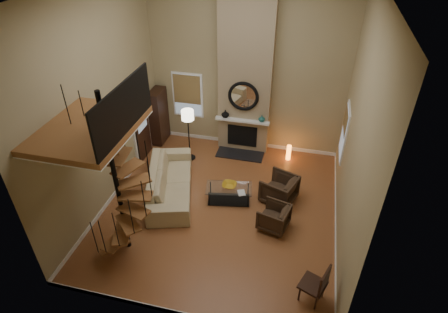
% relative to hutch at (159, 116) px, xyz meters
% --- Properties ---
extents(ground, '(6.00, 6.50, 0.01)m').
position_rel_hutch_xyz_m(ground, '(2.79, -2.79, -0.95)').
color(ground, '#A96536').
rests_on(ground, ground).
extents(back_wall, '(6.00, 0.02, 5.50)m').
position_rel_hutch_xyz_m(back_wall, '(2.79, 0.46, 1.80)').
color(back_wall, tan).
rests_on(back_wall, ground).
extents(front_wall, '(6.00, 0.02, 5.50)m').
position_rel_hutch_xyz_m(front_wall, '(2.79, -6.04, 1.80)').
color(front_wall, tan).
rests_on(front_wall, ground).
extents(left_wall, '(0.02, 6.50, 5.50)m').
position_rel_hutch_xyz_m(left_wall, '(-0.21, -2.79, 1.80)').
color(left_wall, tan).
rests_on(left_wall, ground).
extents(right_wall, '(0.02, 6.50, 5.50)m').
position_rel_hutch_xyz_m(right_wall, '(5.79, -2.79, 1.80)').
color(right_wall, tan).
rests_on(right_wall, ground).
extents(baseboard_back, '(6.00, 0.02, 0.12)m').
position_rel_hutch_xyz_m(baseboard_back, '(2.79, 0.45, -0.89)').
color(baseboard_back, white).
rests_on(baseboard_back, ground).
extents(baseboard_front, '(6.00, 0.02, 0.12)m').
position_rel_hutch_xyz_m(baseboard_front, '(2.79, -6.03, -0.89)').
color(baseboard_front, white).
rests_on(baseboard_front, ground).
extents(baseboard_left, '(0.02, 6.50, 0.12)m').
position_rel_hutch_xyz_m(baseboard_left, '(-0.20, -2.79, -0.89)').
color(baseboard_left, white).
rests_on(baseboard_left, ground).
extents(baseboard_right, '(0.02, 6.50, 0.12)m').
position_rel_hutch_xyz_m(baseboard_right, '(5.78, -2.79, -0.89)').
color(baseboard_right, white).
rests_on(baseboard_right, ground).
extents(chimney_breast, '(1.60, 0.38, 5.50)m').
position_rel_hutch_xyz_m(chimney_breast, '(2.79, 0.27, 1.80)').
color(chimney_breast, '#937F60').
rests_on(chimney_breast, ground).
extents(hearth, '(1.50, 0.60, 0.04)m').
position_rel_hutch_xyz_m(hearth, '(2.79, -0.22, -0.93)').
color(hearth, black).
rests_on(hearth, ground).
extents(firebox, '(0.95, 0.02, 0.72)m').
position_rel_hutch_xyz_m(firebox, '(2.79, 0.07, -0.40)').
color(firebox, black).
rests_on(firebox, chimney_breast).
extents(mantel, '(1.70, 0.18, 0.06)m').
position_rel_hutch_xyz_m(mantel, '(2.79, -0.01, 0.20)').
color(mantel, white).
rests_on(mantel, chimney_breast).
extents(mirror_frame, '(0.94, 0.10, 0.94)m').
position_rel_hutch_xyz_m(mirror_frame, '(2.79, 0.05, 1.00)').
color(mirror_frame, black).
rests_on(mirror_frame, chimney_breast).
extents(mirror_disc, '(0.80, 0.01, 0.80)m').
position_rel_hutch_xyz_m(mirror_disc, '(2.79, 0.06, 1.00)').
color(mirror_disc, white).
rests_on(mirror_disc, chimney_breast).
extents(vase_left, '(0.24, 0.24, 0.25)m').
position_rel_hutch_xyz_m(vase_left, '(2.24, 0.03, 0.35)').
color(vase_left, black).
rests_on(vase_left, mantel).
extents(vase_right, '(0.20, 0.20, 0.21)m').
position_rel_hutch_xyz_m(vase_right, '(3.39, 0.03, 0.33)').
color(vase_right, '#164F4C').
rests_on(vase_right, mantel).
extents(window_back, '(1.02, 0.06, 1.52)m').
position_rel_hutch_xyz_m(window_back, '(0.89, 0.43, 0.67)').
color(window_back, white).
rests_on(window_back, back_wall).
extents(window_right, '(0.06, 1.02, 1.52)m').
position_rel_hutch_xyz_m(window_right, '(5.77, -0.79, 0.68)').
color(window_right, white).
rests_on(window_right, right_wall).
extents(entry_door, '(0.10, 1.05, 2.16)m').
position_rel_hutch_xyz_m(entry_door, '(-0.16, -0.99, 0.10)').
color(entry_door, white).
rests_on(entry_door, ground).
extents(loft, '(1.70, 2.20, 1.09)m').
position_rel_hutch_xyz_m(loft, '(0.75, -4.59, 2.29)').
color(loft, '#935C30').
rests_on(loft, left_wall).
extents(spiral_stair, '(1.47, 1.47, 4.06)m').
position_rel_hutch_xyz_m(spiral_stair, '(1.01, -4.59, 0.83)').
color(spiral_stair, black).
rests_on(spiral_stair, ground).
extents(hutch, '(0.38, 0.81, 1.80)m').
position_rel_hutch_xyz_m(hutch, '(0.00, 0.00, 0.00)').
color(hutch, black).
rests_on(hutch, ground).
extents(sofa, '(1.90, 3.05, 0.83)m').
position_rel_hutch_xyz_m(sofa, '(1.27, -2.49, -0.55)').
color(sofa, '#C1B186').
rests_on(sofa, ground).
extents(armchair_near, '(1.10, 1.08, 0.78)m').
position_rel_hutch_xyz_m(armchair_near, '(4.32, -2.11, -0.60)').
color(armchair_near, '#3A281B').
rests_on(armchair_near, ground).
extents(armchair_far, '(0.85, 0.84, 0.64)m').
position_rel_hutch_xyz_m(armchair_far, '(4.32, -3.20, -0.60)').
color(armchair_far, '#3A281B').
rests_on(armchair_far, ground).
extents(coffee_table, '(1.31, 0.82, 0.45)m').
position_rel_hutch_xyz_m(coffee_table, '(2.95, -2.46, -0.67)').
color(coffee_table, silver).
rests_on(coffee_table, ground).
extents(bowl, '(0.39, 0.39, 0.10)m').
position_rel_hutch_xyz_m(bowl, '(2.95, -2.41, -0.45)').
color(bowl, gold).
rests_on(bowl, coffee_table).
extents(book, '(0.27, 0.30, 0.02)m').
position_rel_hutch_xyz_m(book, '(3.30, -2.61, -0.49)').
color(book, gray).
rests_on(book, coffee_table).
extents(floor_lamp, '(0.38, 0.38, 1.70)m').
position_rel_hutch_xyz_m(floor_lamp, '(1.28, -0.76, 0.46)').
color(floor_lamp, black).
rests_on(floor_lamp, ground).
extents(accent_lamp, '(0.14, 0.14, 0.51)m').
position_rel_hutch_xyz_m(accent_lamp, '(4.32, -0.09, -0.70)').
color(accent_lamp, orange).
rests_on(accent_lamp, ground).
extents(side_chair, '(0.63, 0.63, 1.01)m').
position_rel_hutch_xyz_m(side_chair, '(5.36, -5.06, -0.42)').
color(side_chair, black).
rests_on(side_chair, ground).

